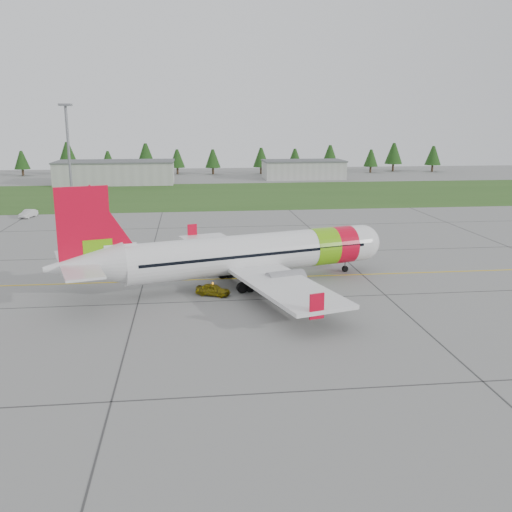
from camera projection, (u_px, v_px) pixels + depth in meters
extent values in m
plane|color=gray|center=(289.00, 298.00, 57.30)|extent=(320.00, 320.00, 0.00)
cylinder|color=silver|center=(253.00, 253.00, 62.08)|extent=(28.05, 12.04, 4.20)
sphere|color=silver|center=(362.00, 243.00, 67.47)|extent=(4.20, 4.20, 4.20)
cone|color=silver|center=(84.00, 266.00, 55.15)|extent=(8.43, 6.18, 4.20)
cube|color=black|center=(364.00, 239.00, 67.51)|extent=(2.45, 3.18, 0.60)
cylinder|color=#67B40D|center=(322.00, 246.00, 65.40)|extent=(3.91, 4.91, 4.28)
cylinder|color=red|center=(341.00, 245.00, 66.39)|extent=(3.50, 4.78, 4.28)
cube|color=silver|center=(248.00, 264.00, 62.15)|extent=(15.54, 34.74, 0.39)
cube|color=red|center=(192.00, 232.00, 76.90)|extent=(1.29, 0.56, 2.16)
cube|color=red|center=(317.00, 306.00, 46.29)|extent=(1.29, 0.56, 2.16)
cylinder|color=gray|center=(242.00, 256.00, 68.20)|extent=(4.36, 3.28, 2.26)
cylinder|color=gray|center=(285.00, 282.00, 57.62)|extent=(4.36, 3.28, 2.26)
cube|color=red|center=(84.00, 229.00, 54.39)|extent=(4.86, 1.79, 8.19)
cube|color=#67B40D|center=(98.00, 252.00, 55.40)|extent=(2.81, 1.23, 2.59)
cube|color=silver|center=(78.00, 264.00, 54.88)|extent=(6.85, 12.86, 0.24)
cylinder|color=slate|center=(345.00, 265.00, 67.25)|extent=(0.19, 0.19, 1.51)
cylinder|color=black|center=(345.00, 269.00, 67.34)|extent=(0.79, 0.50, 0.73)
cylinder|color=slate|center=(229.00, 269.00, 64.69)|extent=(0.24, 0.24, 2.05)
cylinder|color=black|center=(226.00, 273.00, 64.64)|extent=(1.21, 0.79, 1.12)
cylinder|color=slate|center=(250.00, 282.00, 59.30)|extent=(0.24, 0.24, 2.05)
cylinder|color=black|center=(246.00, 287.00, 59.25)|extent=(1.21, 0.79, 1.12)
imported|color=gold|center=(213.00, 279.00, 57.90)|extent=(1.66, 1.77, 3.50)
imported|color=silver|center=(27.00, 206.00, 104.34)|extent=(1.86, 1.80, 4.38)
cube|color=#30561E|center=(230.00, 195.00, 136.50)|extent=(320.00, 50.00, 0.03)
cube|color=gold|center=(277.00, 277.00, 65.02)|extent=(120.00, 0.25, 0.02)
cube|color=#A8A8A3|center=(116.00, 173.00, 159.45)|extent=(32.00, 14.00, 6.00)
cube|color=#A8A8A3|center=(303.00, 170.00, 173.50)|extent=(24.00, 12.00, 5.20)
cylinder|color=slate|center=(69.00, 161.00, 107.36)|extent=(0.50, 0.50, 20.00)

